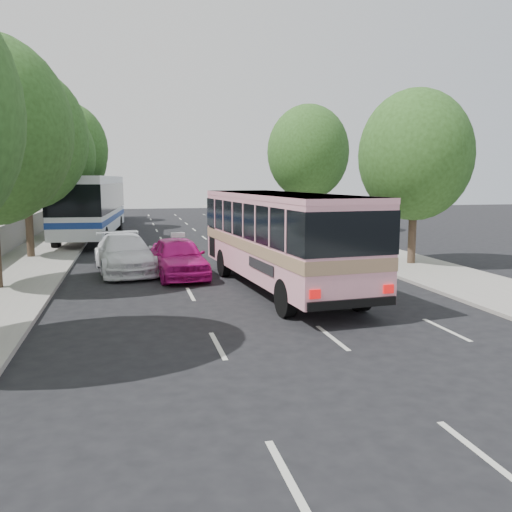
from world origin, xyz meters
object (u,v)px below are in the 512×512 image
object	(u,v)px
pink_bus	(280,230)
tour_coach_rear	(103,199)
tour_coach_front	(91,202)
pink_taxi	(178,257)
white_pickup	(125,254)

from	to	relation	value
pink_bus	tour_coach_rear	size ratio (longest dim) A/B	0.93
pink_bus	tour_coach_front	distance (m)	19.87
pink_taxi	tour_coach_front	xyz separation A→B (m)	(-4.30, 14.92, 1.67)
white_pickup	pink_bus	bearing A→B (deg)	-50.61
pink_taxi	white_pickup	world-z (taller)	pink_taxi
pink_taxi	tour_coach_front	size ratio (longest dim) A/B	0.34
white_pickup	tour_coach_rear	distance (m)	29.23
pink_bus	pink_taxi	xyz separation A→B (m)	(-3.30, 3.43, -1.33)
pink_bus	tour_coach_front	xyz separation A→B (m)	(-7.60, 18.36, 0.34)
tour_coach_rear	tour_coach_front	bearing A→B (deg)	-86.73
pink_taxi	tour_coach_rear	world-z (taller)	tour_coach_rear
pink_bus	tour_coach_rear	distance (m)	35.04
pink_bus	pink_taxi	distance (m)	4.95
pink_taxi	white_pickup	distance (m)	2.70
white_pickup	tour_coach_front	world-z (taller)	tour_coach_front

